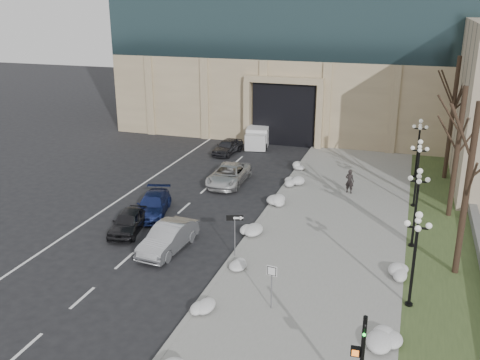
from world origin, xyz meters
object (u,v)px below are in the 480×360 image
object	(u,v)px
car_e	(228,147)
box_truck	(258,135)
car_a	(129,222)
keep_sign	(272,278)
car_d	(229,175)
lamppost_d	(419,140)
car_c	(153,205)
lamppost_c	(418,164)
pedestrian	(350,181)
one_way_sign	(238,223)
car_b	(168,238)
lamppost_b	(417,197)
lamppost_a	(415,247)

from	to	relation	value
car_e	box_truck	world-z (taller)	box_truck
car_a	keep_sign	bearing A→B (deg)	-38.74
car_d	keep_sign	world-z (taller)	keep_sign
car_d	lamppost_d	world-z (taller)	lamppost_d
car_c	lamppost_c	world-z (taller)	lamppost_c
car_c	car_e	xyz separation A→B (m)	(-0.05, 15.01, 0.02)
pedestrian	car_d	bearing A→B (deg)	18.01
car_c	keep_sign	distance (m)	13.51
lamppost_c	keep_sign	bearing A→B (deg)	-111.39
one_way_sign	car_d	bearing A→B (deg)	91.94
car_b	car_c	distance (m)	5.55
box_truck	lamppost_d	size ratio (longest dim) A/B	1.26
box_truck	one_way_sign	distance (m)	23.98
car_d	keep_sign	xyz separation A→B (m)	(7.57, -15.90, 0.93)
car_e	one_way_sign	distance (m)	20.59
keep_sign	lamppost_b	size ratio (longest dim) A/B	0.48
pedestrian	box_truck	xyz separation A→B (m)	(-10.12, 11.31, -0.12)
car_b	lamppost_b	bearing A→B (deg)	24.06
lamppost_b	car_c	bearing A→B (deg)	-179.66
box_truck	lamppost_b	size ratio (longest dim) A/B	1.26
car_c	car_e	bearing A→B (deg)	75.20
lamppost_d	car_c	bearing A→B (deg)	-141.21
lamppost_a	box_truck	bearing A→B (deg)	119.84
car_e	one_way_sign	world-z (taller)	one_way_sign
lamppost_d	pedestrian	bearing A→B (deg)	-130.27
lamppost_b	pedestrian	bearing A→B (deg)	120.35
lamppost_c	one_way_sign	bearing A→B (deg)	-129.98
one_way_sign	car_b	bearing A→B (deg)	164.91
one_way_sign	lamppost_d	xyz separation A→B (m)	(9.05, 17.29, 0.98)
car_a	car_b	size ratio (longest dim) A/B	0.87
car_e	keep_sign	bearing A→B (deg)	-59.87
car_b	car_c	xyz separation A→B (m)	(-3.24, 4.50, -0.09)
lamppost_c	car_d	bearing A→B (deg)	177.28
car_a	car_e	xyz separation A→B (m)	(0.06, 18.01, -0.00)
car_a	car_e	world-z (taller)	car_a
car_d	lamppost_a	bearing A→B (deg)	-46.71
car_b	keep_sign	xyz separation A→B (m)	(7.09, -4.15, 0.90)
car_e	box_truck	distance (m)	4.44
car_c	box_truck	size ratio (longest dim) A/B	0.77
lamppost_b	car_d	bearing A→B (deg)	152.19
car_a	lamppost_c	world-z (taller)	lamppost_c
lamppost_b	lamppost_c	distance (m)	6.50
car_e	lamppost_b	world-z (taller)	lamppost_b
box_truck	car_c	bearing A→B (deg)	-105.07
pedestrian	lamppost_b	distance (m)	9.15
car_a	car_d	world-z (taller)	car_d
one_way_sign	lamppost_d	world-z (taller)	lamppost_d
keep_sign	car_a	bearing A→B (deg)	160.37
car_e	lamppost_c	xyz separation A→B (m)	(16.34, -8.41, 2.39)
car_c	lamppost_c	size ratio (longest dim) A/B	0.97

